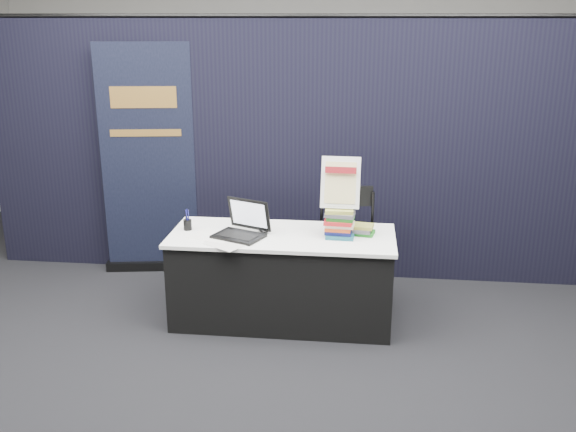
% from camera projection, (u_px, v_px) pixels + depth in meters
% --- Properties ---
extents(floor, '(8.00, 8.00, 0.00)m').
position_uv_depth(floor, '(273.00, 352.00, 4.84)').
color(floor, black).
rests_on(floor, ground).
extents(wall_back, '(8.00, 0.02, 3.50)m').
position_uv_depth(wall_back, '(316.00, 71.00, 8.10)').
color(wall_back, '#A5A29B').
rests_on(wall_back, floor).
extents(drape_partition, '(6.00, 0.08, 2.40)m').
position_uv_depth(drape_partition, '(296.00, 152.00, 5.99)').
color(drape_partition, black).
rests_on(drape_partition, floor).
extents(display_table, '(1.80, 0.75, 0.75)m').
position_uv_depth(display_table, '(282.00, 277.00, 5.25)').
color(display_table, black).
rests_on(display_table, floor).
extents(laptop, '(0.45, 0.43, 0.28)m').
position_uv_depth(laptop, '(240.00, 228.00, 5.09)').
color(laptop, black).
rests_on(laptop, display_table).
extents(mouse, '(0.12, 0.15, 0.04)m').
position_uv_depth(mouse, '(264.00, 230.00, 5.18)').
color(mouse, black).
rests_on(mouse, display_table).
extents(brochure_left, '(0.39, 0.32, 0.00)m').
position_uv_depth(brochure_left, '(212.00, 236.00, 5.08)').
color(brochure_left, white).
rests_on(brochure_left, display_table).
extents(brochure_mid, '(0.37, 0.34, 0.00)m').
position_uv_depth(brochure_mid, '(225.00, 244.00, 4.91)').
color(brochure_mid, silver).
rests_on(brochure_mid, display_table).
extents(brochure_right, '(0.36, 0.31, 0.00)m').
position_uv_depth(brochure_right, '(222.00, 235.00, 5.10)').
color(brochure_right, silver).
rests_on(brochure_right, display_table).
extents(pen_cup, '(0.07, 0.07, 0.09)m').
position_uv_depth(pen_cup, '(188.00, 225.00, 5.23)').
color(pen_cup, black).
rests_on(pen_cup, display_table).
extents(book_stack_tall, '(0.22, 0.17, 0.24)m').
position_uv_depth(book_stack_tall, '(339.00, 223.00, 5.03)').
color(book_stack_tall, '#1A5363').
rests_on(book_stack_tall, display_table).
extents(book_stack_short, '(0.21, 0.18, 0.08)m').
position_uv_depth(book_stack_short, '(361.00, 230.00, 5.12)').
color(book_stack_short, '#1F751F').
rests_on(book_stack_short, display_table).
extents(info_sign, '(0.31, 0.15, 0.41)m').
position_uv_depth(info_sign, '(340.00, 183.00, 4.97)').
color(info_sign, black).
rests_on(info_sign, book_stack_tall).
extents(pullup_banner, '(0.94, 0.25, 2.20)m').
position_uv_depth(pullup_banner, '(149.00, 174.00, 6.12)').
color(pullup_banner, black).
rests_on(pullup_banner, floor).
extents(stacking_chair, '(0.53, 0.54, 1.02)m').
position_uv_depth(stacking_chair, '(346.00, 243.00, 5.45)').
color(stacking_chair, black).
rests_on(stacking_chair, floor).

